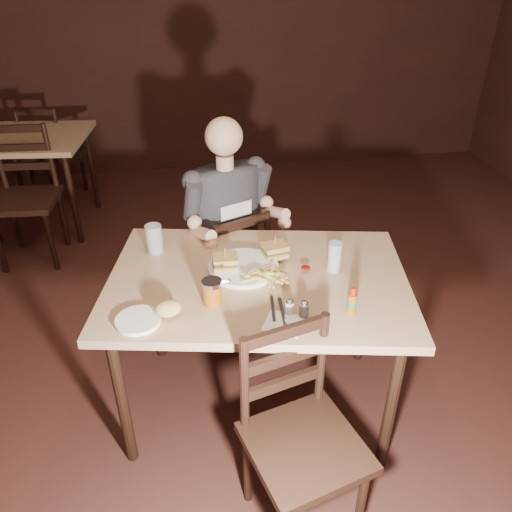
{
  "coord_description": "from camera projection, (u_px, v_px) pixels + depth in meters",
  "views": [
    {
      "loc": [
        -0.32,
        -1.63,
        1.98
      ],
      "look_at": [
        -0.02,
        0.2,
        0.85
      ],
      "focal_mm": 35.0,
      "sensor_mm": 36.0,
      "label": 1
    }
  ],
  "objects": [
    {
      "name": "side_plate",
      "position": [
        138.0,
        321.0,
        1.9
      ],
      "size": [
        0.2,
        0.2,
        0.01
      ],
      "primitive_type": "cylinder",
      "rotation": [
        0.0,
        0.0,
        -0.19
      ],
      "color": "white",
      "rests_on": "main_table"
    },
    {
      "name": "napkin",
      "position": [
        284.0,
        323.0,
        1.9
      ],
      "size": [
        0.19,
        0.18,
        0.0
      ],
      "primitive_type": "cube",
      "rotation": [
        0.0,
        0.0,
        -0.48
      ],
      "color": "white",
      "rests_on": "main_table"
    },
    {
      "name": "dinner_plate",
      "position": [
        243.0,
        268.0,
        2.21
      ],
      "size": [
        0.36,
        0.36,
        0.02
      ],
      "primitive_type": "cylinder",
      "rotation": [
        0.0,
        0.0,
        -0.19
      ],
      "color": "white",
      "rests_on": "main_table"
    },
    {
      "name": "fries_pile",
      "position": [
        266.0,
        276.0,
        2.12
      ],
      "size": [
        0.26,
        0.2,
        0.04
      ],
      "primitive_type": null,
      "rotation": [
        0.0,
        0.0,
        -0.19
      ],
      "color": "#EDC559",
      "rests_on": "dinner_plate"
    },
    {
      "name": "sandwich_left",
      "position": [
        225.0,
        259.0,
        2.18
      ],
      "size": [
        0.11,
        0.09,
        0.1
      ],
      "primitive_type": null,
      "rotation": [
        0.0,
        0.0,
        -0.02
      ],
      "color": "tan",
      "rests_on": "dinner_plate"
    },
    {
      "name": "syrup_dispenser",
      "position": [
        212.0,
        292.0,
        1.99
      ],
      "size": [
        0.1,
        0.1,
        0.11
      ],
      "primitive_type": null,
      "rotation": [
        0.0,
        0.0,
        -0.19
      ],
      "color": "#87460F",
      "rests_on": "main_table"
    },
    {
      "name": "fork",
      "position": [
        273.0,
        309.0,
        1.97
      ],
      "size": [
        0.03,
        0.17,
        0.01
      ],
      "primitive_type": "cube",
      "rotation": [
        0.0,
        0.0,
        -0.12
      ],
      "color": "silver",
      "rests_on": "napkin"
    },
    {
      "name": "hot_sauce",
      "position": [
        352.0,
        300.0,
        1.93
      ],
      "size": [
        0.04,
        0.04,
        0.11
      ],
      "primitive_type": null,
      "rotation": [
        0.0,
        0.0,
        -0.19
      ],
      "color": "#87460F",
      "rests_on": "main_table"
    },
    {
      "name": "salt_shaker",
      "position": [
        289.0,
        307.0,
        1.94
      ],
      "size": [
        0.04,
        0.04,
        0.06
      ],
      "primitive_type": null,
      "rotation": [
        0.0,
        0.0,
        -0.19
      ],
      "color": "white",
      "rests_on": "main_table"
    },
    {
      "name": "glass_right",
      "position": [
        335.0,
        257.0,
        2.18
      ],
      "size": [
        0.07,
        0.07,
        0.14
      ],
      "primitive_type": "cylinder",
      "rotation": [
        0.0,
        0.0,
        -0.19
      ],
      "color": "silver",
      "rests_on": "main_table"
    },
    {
      "name": "diner",
      "position": [
        229.0,
        203.0,
        2.6
      ],
      "size": [
        0.62,
        0.57,
        0.88
      ],
      "primitive_type": null,
      "rotation": [
        0.0,
        0.0,
        0.41
      ],
      "color": "#313136",
      "rests_on": "chair_far"
    },
    {
      "name": "ketchup_dollop",
      "position": [
        306.0,
        268.0,
        2.19
      ],
      "size": [
        0.05,
        0.05,
        0.01
      ],
      "primitive_type": "ellipsoid",
      "rotation": [
        0.0,
        0.0,
        -0.19
      ],
      "color": "maroon",
      "rests_on": "dinner_plate"
    },
    {
      "name": "main_table",
      "position": [
        258.0,
        291.0,
        2.21
      ],
      "size": [
        1.44,
        1.09,
        0.77
      ],
      "rotation": [
        0.0,
        0.0,
        -0.19
      ],
      "color": "tan",
      "rests_on": "ground"
    },
    {
      "name": "room_shell",
      "position": [
        272.0,
        149.0,
        1.72
      ],
      "size": [
        7.0,
        7.0,
        7.0
      ],
      "color": "black",
      "rests_on": "ground"
    },
    {
      "name": "bread_roll",
      "position": [
        168.0,
        308.0,
        1.91
      ],
      "size": [
        0.12,
        0.1,
        0.06
      ],
      "primitive_type": "ellipsoid",
      "rotation": [
        0.0,
        0.0,
        -0.19
      ],
      "color": "tan",
      "rests_on": "side_plate"
    },
    {
      "name": "chair_near",
      "position": [
        305.0,
        447.0,
        1.82
      ],
      "size": [
        0.5,
        0.53,
        0.86
      ],
      "primitive_type": null,
      "rotation": [
        0.0,
        0.0,
        0.27
      ],
      "color": "black",
      "rests_on": "ground"
    },
    {
      "name": "bg_chair_near",
      "position": [
        24.0,
        200.0,
        3.53
      ],
      "size": [
        0.47,
        0.51,
        0.96
      ],
      "primitive_type": null,
      "rotation": [
        0.0,
        0.0,
        -0.06
      ],
      "color": "black",
      "rests_on": "ground"
    },
    {
      "name": "bg_table",
      "position": [
        34.0,
        147.0,
        3.89
      ],
      "size": [
        0.88,
        0.88,
        0.77
      ],
      "rotation": [
        0.0,
        0.0,
        -0.1
      ],
      "color": "tan",
      "rests_on": "ground"
    },
    {
      "name": "knife",
      "position": [
        283.0,
        316.0,
        1.93
      ],
      "size": [
        0.03,
        0.24,
        0.01
      ],
      "primitive_type": "cube",
      "rotation": [
        0.0,
        0.0,
        -0.06
      ],
      "color": "silver",
      "rests_on": "napkin"
    },
    {
      "name": "bg_chair_far",
      "position": [
        54.0,
        152.0,
        4.48
      ],
      "size": [
        0.49,
        0.52,
        0.88
      ],
      "primitive_type": null,
      "rotation": [
        0.0,
        0.0,
        2.93
      ],
      "color": "black",
      "rests_on": "ground"
    },
    {
      "name": "glass_left",
      "position": [
        154.0,
        239.0,
        2.32
      ],
      "size": [
        0.09,
        0.09,
        0.14
      ],
      "primitive_type": "cylinder",
      "rotation": [
        0.0,
        0.0,
        -0.19
      ],
      "color": "silver",
      "rests_on": "main_table"
    },
    {
      "name": "chair_far",
      "position": [
        228.0,
        271.0,
        2.87
      ],
      "size": [
        0.51,
        0.53,
        0.82
      ],
      "primitive_type": null,
      "rotation": [
        0.0,
        0.0,
        3.55
      ],
      "color": "black",
      "rests_on": "ground"
    },
    {
      "name": "pepper_shaker",
      "position": [
        304.0,
        309.0,
        1.92
      ],
      "size": [
        0.04,
        0.04,
        0.07
      ],
      "primitive_type": null,
      "rotation": [
        0.0,
        0.0,
        -0.19
      ],
      "color": "#38332D",
      "rests_on": "main_table"
    },
    {
      "name": "sandwich_right",
      "position": [
        275.0,
        247.0,
        2.27
      ],
      "size": [
        0.12,
        0.11,
        0.09
      ],
      "primitive_type": null,
      "rotation": [
        0.0,
        0.0,
        0.19
      ],
      "color": "tan",
      "rests_on": "dinner_plate"
    }
  ]
}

